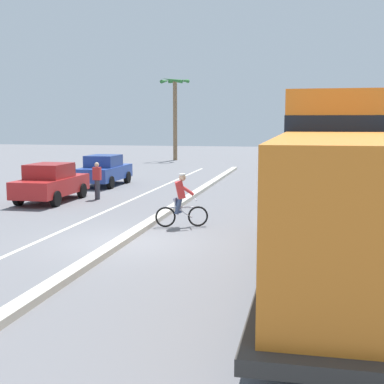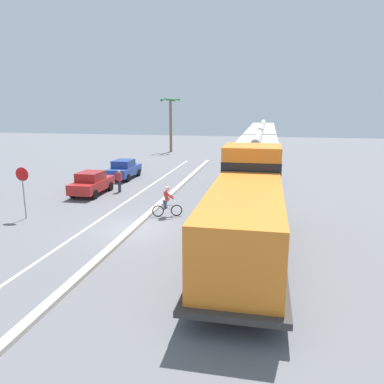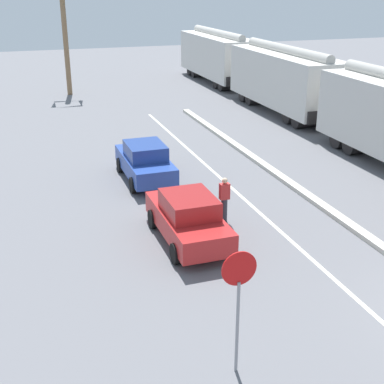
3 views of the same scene
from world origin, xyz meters
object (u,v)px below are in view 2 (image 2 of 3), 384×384
palm_tree_near (171,114)px  pedestrian_by_cars (119,181)px  hopper_car_trailing (262,137)px  cyclist (167,202)px  hopper_car_lead (257,163)px  parked_car_blue (124,169)px  stop_sign (23,183)px  hopper_car_middle (260,146)px  locomotive (247,211)px  parked_car_red (92,183)px

palm_tree_near → pedestrian_by_cars: palm_tree_near is taller
hopper_car_trailing → cyclist: size_ratio=6.18×
hopper_car_lead → parked_car_blue: size_ratio=2.52×
hopper_car_lead → pedestrian_by_cars: bearing=-165.3°
stop_sign → pedestrian_by_cars: bearing=70.1°
hopper_car_middle → pedestrian_by_cars: 17.18m
cyclist → parked_car_blue: bearing=122.7°
hopper_car_lead → cyclist: hopper_car_lead is taller
cyclist → stop_sign: size_ratio=0.60×
hopper_car_lead → palm_tree_near: bearing=119.1°
hopper_car_trailing → cyclist: 31.37m
hopper_car_middle → pedestrian_by_cars: (-9.68, -14.14, -1.23)m
hopper_car_lead → palm_tree_near: size_ratio=1.47×
parked_car_blue → stop_sign: size_ratio=1.46×
locomotive → parked_car_blue: size_ratio=2.76×
parked_car_red → cyclist: 7.87m
locomotive → stop_sign: size_ratio=4.03×
cyclist → pedestrian_by_cars: cyclist is taller
hopper_car_trailing → stop_sign: bearing=-110.5°
hopper_car_lead → hopper_car_trailing: bearing=90.0°
hopper_car_trailing → pedestrian_by_cars: (-9.68, -25.74, -1.23)m
hopper_car_trailing → pedestrian_by_cars: bearing=-110.6°
hopper_car_trailing → palm_tree_near: 12.56m
parked_car_blue → palm_tree_near: bearing=92.6°
locomotive → hopper_car_trailing: 35.36m
hopper_car_middle → pedestrian_by_cars: size_ratio=6.54×
locomotive → parked_car_red: locomotive is taller
hopper_car_lead → parked_car_red: size_ratio=2.52×
hopper_car_trailing → parked_car_blue: size_ratio=2.52×
hopper_car_middle → stop_sign: bearing=-119.9°
hopper_car_lead → stop_sign: (-12.29, -9.73, -0.05)m
stop_sign → hopper_car_lead: bearing=38.4°
parked_car_blue → cyclist: size_ratio=2.45×
cyclist → palm_tree_near: (-7.43, 29.59, 4.20)m
cyclist → hopper_car_lead: bearing=58.9°
locomotive → palm_tree_near: (-12.13, 33.95, 3.22)m
parked_car_red → cyclist: bearing=-32.5°
stop_sign → hopper_car_middle: bearing=60.1°
hopper_car_lead → cyclist: bearing=-121.1°
hopper_car_trailing → parked_car_blue: 23.68m
locomotive → stop_sign: (-12.29, 2.42, 0.23)m
hopper_car_lead → parked_car_blue: bearing=167.9°
hopper_car_trailing → hopper_car_middle: bearing=-90.0°
parked_car_blue → pedestrian_by_cars: 5.19m
locomotive → hopper_car_middle: (0.00, 23.76, 0.28)m
parked_car_blue → hopper_car_lead: bearing=-12.1°
parked_car_blue → cyclist: (6.55, -10.19, 0.00)m
parked_car_blue → palm_tree_near: 19.86m
parked_car_red → palm_tree_near: (-0.79, 25.35, 4.20)m
hopper_car_middle → pedestrian_by_cars: hopper_car_middle is taller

